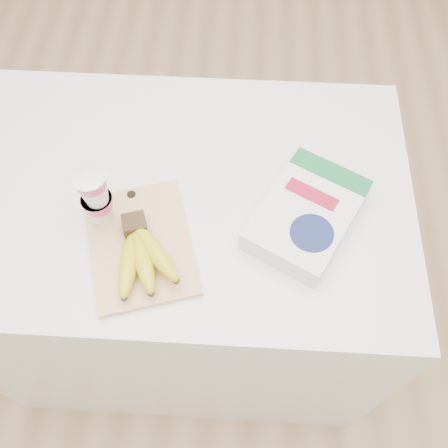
# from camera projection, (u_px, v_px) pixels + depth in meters

# --- Properties ---
(table) EXTENTS (1.07, 0.71, 0.80)m
(table) POSITION_uv_depth(u_px,v_px,m) (188.00, 266.00, 1.47)
(table) COLOR silver
(table) RESTS_ON ground
(cutting_board) EXTENTS (0.28, 0.33, 0.01)m
(cutting_board) POSITION_uv_depth(u_px,v_px,m) (140.00, 244.00, 1.05)
(cutting_board) COLOR tan
(cutting_board) RESTS_ON table
(bananas) EXTENTS (0.15, 0.20, 0.06)m
(bananas) POSITION_uv_depth(u_px,v_px,m) (142.00, 255.00, 1.00)
(bananas) COLOR #382816
(bananas) RESTS_ON cutting_board
(yogurt_stack) EXTENTS (0.07, 0.07, 0.16)m
(yogurt_stack) POSITION_uv_depth(u_px,v_px,m) (96.00, 197.00, 1.00)
(yogurt_stack) COLOR white
(yogurt_stack) RESTS_ON cutting_board
(cereal_box) EXTENTS (0.28, 0.32, 0.06)m
(cereal_box) POSITION_uv_depth(u_px,v_px,m) (307.00, 214.00, 1.06)
(cereal_box) COLOR white
(cereal_box) RESTS_ON table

